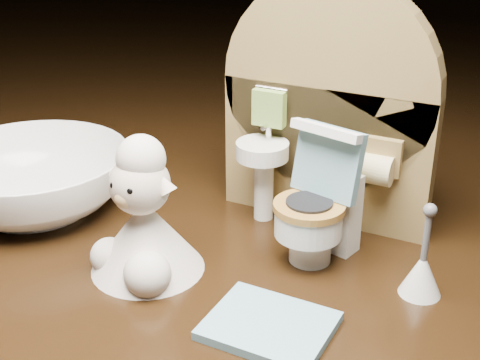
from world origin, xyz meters
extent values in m
cube|color=black|center=(0.00, 0.00, -0.05)|extent=(2.50, 2.50, 0.10)
cube|color=olive|center=(0.00, 0.07, 0.04)|extent=(0.13, 0.02, 0.09)
cylinder|color=olive|center=(0.00, 0.07, 0.09)|extent=(0.13, 0.02, 0.13)
cube|color=olive|center=(0.00, 0.07, 0.00)|extent=(0.05, 0.04, 0.01)
cylinder|color=white|center=(-0.03, 0.05, 0.02)|extent=(0.01, 0.01, 0.04)
cylinder|color=white|center=(-0.03, 0.04, 0.05)|extent=(0.03, 0.03, 0.01)
cylinder|color=silver|center=(-0.03, 0.05, 0.06)|extent=(0.00, 0.00, 0.01)
cube|color=#7B9F44|center=(-0.03, 0.05, 0.07)|extent=(0.02, 0.01, 0.02)
cube|color=olive|center=(0.04, 0.06, 0.05)|extent=(0.02, 0.01, 0.02)
cylinder|color=beige|center=(0.04, 0.05, 0.05)|extent=(0.02, 0.02, 0.02)
cylinder|color=white|center=(0.01, 0.01, 0.01)|extent=(0.02, 0.02, 0.02)
cylinder|color=white|center=(0.01, 0.01, 0.03)|extent=(0.04, 0.04, 0.02)
cylinder|color=olive|center=(0.01, 0.01, 0.03)|extent=(0.04, 0.04, 0.00)
cube|color=white|center=(0.02, 0.03, 0.02)|extent=(0.03, 0.02, 0.05)
cube|color=#6F9EAF|center=(0.01, 0.03, 0.06)|extent=(0.04, 0.02, 0.04)
cube|color=white|center=(0.01, 0.02, 0.08)|extent=(0.04, 0.02, 0.01)
cylinder|color=#8DA11E|center=(0.03, 0.03, 0.05)|extent=(0.01, 0.01, 0.01)
cube|color=#6F9EAF|center=(0.02, -0.06, 0.00)|extent=(0.06, 0.05, 0.00)
cone|color=white|center=(0.07, 0.01, 0.01)|extent=(0.02, 0.02, 0.02)
cylinder|color=#59595B|center=(0.07, 0.01, 0.03)|extent=(0.00, 0.00, 0.03)
sphere|color=#59595B|center=(0.07, 0.01, 0.05)|extent=(0.01, 0.01, 0.01)
cone|color=silver|center=(-0.07, -0.04, 0.02)|extent=(0.06, 0.06, 0.04)
sphere|color=silver|center=(-0.05, -0.05, 0.01)|extent=(0.02, 0.02, 0.02)
sphere|color=silver|center=(-0.08, -0.05, 0.01)|extent=(0.02, 0.02, 0.02)
sphere|color=beige|center=(-0.07, -0.04, 0.05)|extent=(0.03, 0.03, 0.03)
sphere|color=tan|center=(-0.07, -0.05, 0.05)|extent=(0.01, 0.01, 0.01)
sphere|color=silver|center=(-0.07, -0.04, 0.07)|extent=(0.03, 0.03, 0.03)
cone|color=beige|center=(-0.08, -0.03, 0.06)|extent=(0.02, 0.01, 0.01)
cone|color=beige|center=(-0.05, -0.04, 0.06)|extent=(0.02, 0.01, 0.01)
sphere|color=black|center=(-0.07, -0.05, 0.06)|extent=(0.00, 0.00, 0.00)
sphere|color=black|center=(-0.06, -0.05, 0.06)|extent=(0.00, 0.00, 0.00)
imported|color=white|center=(-0.17, -0.01, 0.02)|extent=(0.16, 0.16, 0.04)
camera|label=1|loc=(0.12, -0.29, 0.20)|focal=50.00mm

